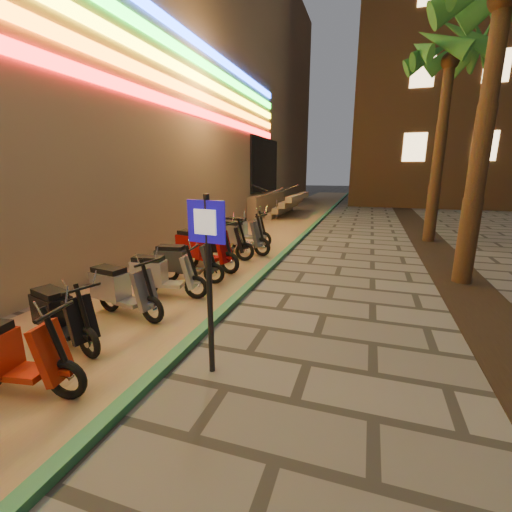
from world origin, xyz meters
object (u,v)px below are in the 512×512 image
(scooter_7, at_px, (120,289))
(scooter_8, at_px, (160,274))
(scooter_11, at_px, (216,242))
(pedestrian_sign, at_px, (208,262))
(scooter_13, at_px, (243,230))
(scooter_12, at_px, (238,235))
(scooter_10, at_px, (201,248))
(scooter_6, at_px, (60,315))
(scooter_9, at_px, (182,262))
(scooter_5, at_px, (4,355))

(scooter_7, bearing_deg, scooter_8, 90.59)
(scooter_7, xyz_separation_m, scooter_8, (0.16, 1.00, -0.00))
(scooter_8, relative_size, scooter_11, 0.90)
(pedestrian_sign, relative_size, scooter_13, 1.29)
(scooter_12, distance_m, scooter_13, 1.14)
(scooter_8, height_order, scooter_12, scooter_12)
(scooter_11, bearing_deg, scooter_7, -105.29)
(scooter_7, height_order, scooter_10, scooter_10)
(scooter_11, distance_m, scooter_12, 1.12)
(scooter_6, height_order, scooter_11, scooter_11)
(scooter_9, height_order, scooter_11, scooter_11)
(scooter_7, distance_m, scooter_12, 5.11)
(scooter_8, xyz_separation_m, scooter_10, (-0.16, 2.07, 0.09))
(scooter_6, height_order, scooter_10, scooter_10)
(scooter_5, xyz_separation_m, scooter_8, (-0.10, 3.23, -0.00))
(scooter_10, distance_m, scooter_11, 0.94)
(scooter_6, bearing_deg, scooter_5, -55.25)
(pedestrian_sign, distance_m, scooter_6, 2.59)
(scooter_12, bearing_deg, scooter_9, -80.04)
(pedestrian_sign, height_order, scooter_7, pedestrian_sign)
(scooter_8, relative_size, scooter_13, 0.90)
(scooter_7, distance_m, scooter_9, 1.96)
(scooter_10, height_order, scooter_12, scooter_10)
(scooter_6, relative_size, scooter_11, 0.85)
(scooter_5, xyz_separation_m, scooter_12, (-0.01, 7.33, 0.08))
(scooter_10, bearing_deg, scooter_9, -74.66)
(scooter_6, distance_m, scooter_12, 6.25)
(scooter_13, bearing_deg, scooter_12, -67.28)
(scooter_12, bearing_deg, scooter_7, -79.86)
(scooter_6, relative_size, scooter_9, 0.93)
(scooter_8, relative_size, scooter_10, 0.85)
(pedestrian_sign, xyz_separation_m, scooter_6, (-2.39, -0.04, -1.00))
(pedestrian_sign, height_order, scooter_8, pedestrian_sign)
(pedestrian_sign, distance_m, scooter_8, 3.14)
(scooter_5, height_order, scooter_10, scooter_10)
(scooter_11, bearing_deg, pedestrian_sign, -81.30)
(scooter_6, height_order, scooter_13, scooter_13)
(scooter_7, bearing_deg, scooter_10, 99.82)
(scooter_7, height_order, scooter_12, scooter_12)
(scooter_11, relative_size, scooter_13, 1.00)
(scooter_5, distance_m, scooter_7, 2.25)
(scooter_7, height_order, scooter_11, scooter_11)
(scooter_6, bearing_deg, scooter_12, 102.71)
(scooter_5, distance_m, scooter_9, 4.20)
(pedestrian_sign, relative_size, scooter_6, 1.52)
(scooter_12, xyz_separation_m, scooter_13, (-0.26, 1.11, -0.03))
(scooter_12, bearing_deg, scooter_11, -90.41)
(scooter_7, xyz_separation_m, scooter_12, (0.25, 5.10, 0.07))
(pedestrian_sign, relative_size, scooter_8, 1.43)
(scooter_5, bearing_deg, scooter_6, 99.44)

